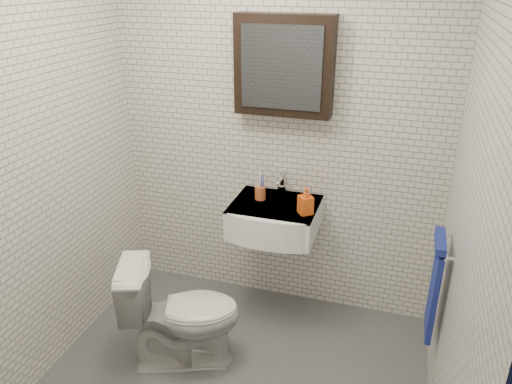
# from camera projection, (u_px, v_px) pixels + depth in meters

# --- Properties ---
(room_shell) EXTENTS (2.22, 2.02, 2.51)m
(room_shell) POSITION_uv_depth(u_px,v_px,m) (222.00, 150.00, 2.30)
(room_shell) COLOR silver
(room_shell) RESTS_ON ground
(washbasin) EXTENTS (0.55, 0.50, 0.20)m
(washbasin) POSITION_uv_depth(u_px,v_px,m) (273.00, 219.00, 3.22)
(washbasin) COLOR white
(washbasin) RESTS_ON room_shell
(faucet) EXTENTS (0.06, 0.20, 0.15)m
(faucet) POSITION_uv_depth(u_px,v_px,m) (282.00, 185.00, 3.32)
(faucet) COLOR silver
(faucet) RESTS_ON washbasin
(mirror_cabinet) EXTENTS (0.60, 0.15, 0.60)m
(mirror_cabinet) POSITION_uv_depth(u_px,v_px,m) (284.00, 66.00, 3.00)
(mirror_cabinet) COLOR black
(mirror_cabinet) RESTS_ON room_shell
(towel_rail) EXTENTS (0.09, 0.30, 0.58)m
(towel_rail) POSITION_uv_depth(u_px,v_px,m) (435.00, 282.00, 2.63)
(towel_rail) COLOR silver
(towel_rail) RESTS_ON room_shell
(toothbrush_cup) EXTENTS (0.07, 0.07, 0.19)m
(toothbrush_cup) POSITION_uv_depth(u_px,v_px,m) (260.00, 192.00, 3.26)
(toothbrush_cup) COLOR #A14C28
(toothbrush_cup) RESTS_ON washbasin
(soap_bottle) EXTENTS (0.11, 0.11, 0.17)m
(soap_bottle) POSITION_uv_depth(u_px,v_px,m) (306.00, 201.00, 3.05)
(soap_bottle) COLOR orange
(soap_bottle) RESTS_ON washbasin
(toilet) EXTENTS (0.78, 0.61, 0.70)m
(toilet) POSITION_uv_depth(u_px,v_px,m) (182.00, 313.00, 2.98)
(toilet) COLOR silver
(toilet) RESTS_ON ground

